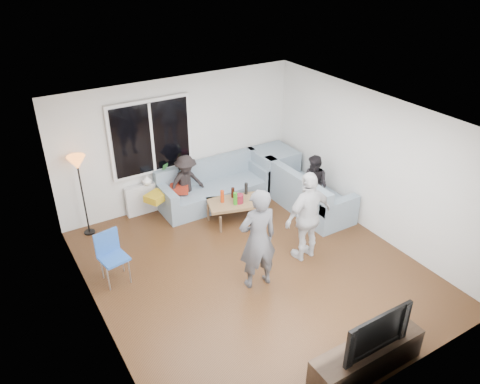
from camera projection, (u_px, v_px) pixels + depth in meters
floor at (253, 269)px, 7.85m from camera, size 5.00×5.50×0.04m
ceiling at (256, 120)px, 6.57m from camera, size 5.00×5.50×0.04m
wall_back at (179, 142)px, 9.28m from camera, size 5.00×0.04×2.60m
wall_front at (391, 309)px, 5.13m from camera, size 5.00×0.04×2.60m
wall_left at (91, 252)px, 6.06m from camera, size 0.04×5.50×2.60m
wall_right at (373, 165)px, 8.35m from camera, size 0.04×5.50×2.60m
window_frame at (151, 137)px, 8.83m from camera, size 1.62×0.06×1.47m
window_glass at (152, 138)px, 8.80m from camera, size 1.50×0.02×1.35m
window_mullion at (152, 138)px, 8.79m from camera, size 0.05×0.03×1.35m
radiator at (157, 195)px, 9.40m from camera, size 1.30×0.12×0.62m
potted_plant at (164, 171)px, 9.21m from camera, size 0.24×0.20×0.39m
vase at (147, 180)px, 9.09m from camera, size 0.22×0.22×0.19m
sofa_back_section at (215, 184)px, 9.56m from camera, size 2.30×0.85×0.85m
sofa_right_section at (309, 189)px, 9.38m from camera, size 2.00×0.85×0.85m
sofa_corner at (273, 168)px, 10.22m from camera, size 0.85×0.85×0.85m
cushion_yellow at (156, 197)px, 8.92m from camera, size 0.48×0.46×0.14m
cushion_red at (179, 189)px, 9.22m from camera, size 0.46×0.43×0.13m
coffee_table at (237, 210)px, 9.10m from camera, size 1.22×0.89×0.40m
pitcher at (239, 199)px, 8.92m from camera, size 0.17×0.17×0.17m
side_chair at (114, 259)px, 7.36m from camera, size 0.46×0.46×0.86m
floor_lamp at (83, 197)px, 8.39m from camera, size 0.32×0.32×1.56m
player_left at (258, 239)px, 7.09m from camera, size 0.66×0.48×1.70m
player_right at (308, 216)px, 7.75m from camera, size 0.97×0.46×1.61m
spectator_right at (314, 185)px, 9.18m from camera, size 0.56×0.66×1.19m
spectator_back at (186, 184)px, 9.22m from camera, size 0.82×0.54×1.19m
tv_console at (367, 358)px, 5.90m from camera, size 1.60×0.40×0.44m
television at (372, 328)px, 5.65m from camera, size 1.01×0.13×0.58m
bottle_e at (246, 189)px, 9.21m from camera, size 0.07×0.07×0.24m
bottle_b at (235, 199)px, 8.84m from camera, size 0.08×0.08×0.25m
bottle_a at (222, 196)px, 8.92m from camera, size 0.07×0.07×0.25m
bottle_c at (233, 193)px, 9.10m from camera, size 0.07×0.07×0.20m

